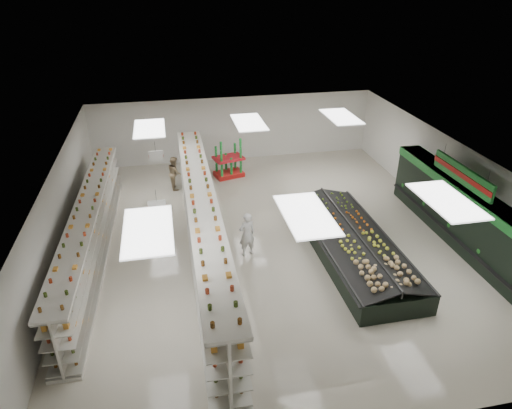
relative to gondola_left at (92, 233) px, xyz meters
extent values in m
plane|color=beige|center=(6.13, -0.13, -0.88)|extent=(16.00, 16.00, 0.00)
cube|color=white|center=(6.13, -0.13, 2.32)|extent=(14.00, 16.00, 0.02)
cube|color=white|center=(6.13, 7.87, 0.72)|extent=(14.00, 0.02, 3.20)
cube|color=white|center=(6.13, -8.13, 0.72)|extent=(14.00, 0.02, 3.20)
cube|color=white|center=(-0.87, -0.13, 0.72)|extent=(0.02, 16.00, 3.20)
cube|color=white|center=(13.13, -0.13, 0.72)|extent=(0.02, 16.00, 3.20)
cube|color=black|center=(12.68, -1.63, 0.22)|extent=(0.80, 8.00, 2.20)
cube|color=#207B2E|center=(12.66, -1.63, 1.17)|extent=(0.85, 8.00, 0.30)
cube|color=black|center=(12.43, -1.63, -0.33)|extent=(0.55, 7.80, 0.15)
cube|color=beige|center=(12.53, -1.63, 0.47)|extent=(0.45, 7.70, 0.03)
cube|color=beige|center=(12.53, -1.63, 0.77)|extent=(0.45, 7.70, 0.03)
cube|color=white|center=(2.33, -2.13, 1.87)|extent=(0.50, 0.06, 0.40)
cube|color=#AF1714|center=(2.33, -2.13, 1.87)|extent=(0.52, 0.02, 0.12)
cylinder|color=black|center=(2.33, -2.13, 2.17)|extent=(0.01, 0.01, 0.50)
cube|color=white|center=(2.33, 1.87, 1.87)|extent=(0.50, 0.06, 0.40)
cube|color=#AF1714|center=(2.33, 1.87, 1.87)|extent=(0.52, 0.02, 0.12)
cylinder|color=black|center=(2.33, 1.87, 2.17)|extent=(0.01, 0.01, 0.50)
cube|color=#207B2E|center=(12.38, -1.63, 1.77)|extent=(0.10, 3.20, 0.60)
cube|color=#AF1714|center=(12.32, -1.63, 1.77)|extent=(0.03, 3.20, 0.18)
cylinder|color=black|center=(12.38, -2.83, 2.17)|extent=(0.01, 0.01, 0.50)
cylinder|color=black|center=(12.38, -0.43, 2.17)|extent=(0.01, 0.01, 0.50)
cube|color=white|center=(0.00, 0.00, -0.82)|extent=(1.13, 11.06, 0.11)
cube|color=white|center=(0.00, 0.00, 0.04)|extent=(0.36, 11.04, 1.84)
cube|color=white|center=(0.00, 0.00, 1.00)|extent=(1.13, 11.06, 0.07)
cube|color=beige|center=(-0.21, 0.01, -0.71)|extent=(0.71, 10.96, 0.03)
cube|color=beige|center=(-0.21, 0.01, -0.31)|extent=(0.71, 10.96, 0.03)
cube|color=beige|center=(-0.21, 0.01, 0.09)|extent=(0.71, 10.96, 0.03)
cube|color=beige|center=(-0.21, 0.01, 0.49)|extent=(0.71, 10.96, 0.03)
cube|color=beige|center=(-0.21, 0.01, 0.90)|extent=(0.71, 10.96, 0.03)
cube|color=beige|center=(0.21, -0.01, -0.71)|extent=(0.71, 10.96, 0.03)
cube|color=beige|center=(0.21, -0.01, -0.31)|extent=(0.71, 10.96, 0.03)
cube|color=beige|center=(0.21, -0.01, 0.09)|extent=(0.71, 10.96, 0.03)
cube|color=beige|center=(0.21, -0.01, 0.49)|extent=(0.71, 10.96, 0.03)
cube|color=beige|center=(0.21, -0.01, 0.90)|extent=(0.71, 10.96, 0.03)
cube|color=white|center=(3.68, -0.70, -0.81)|extent=(1.08, 13.07, 0.13)
cube|color=white|center=(3.68, -0.70, 0.21)|extent=(0.16, 13.06, 2.18)
cube|color=white|center=(3.68, -0.70, 1.34)|extent=(1.08, 13.07, 0.09)
cube|color=beige|center=(3.43, -0.70, -0.68)|extent=(0.57, 12.96, 0.03)
cube|color=beige|center=(3.43, -0.70, -0.21)|extent=(0.57, 12.96, 0.03)
cube|color=beige|center=(3.43, -0.70, 0.27)|extent=(0.57, 12.96, 0.03)
cube|color=beige|center=(3.43, -0.70, 0.75)|extent=(0.57, 12.96, 0.03)
cube|color=beige|center=(3.43, -0.70, 1.22)|extent=(0.57, 12.96, 0.03)
cube|color=beige|center=(3.93, -0.70, -0.68)|extent=(0.57, 12.96, 0.03)
cube|color=beige|center=(3.93, -0.70, -0.21)|extent=(0.57, 12.96, 0.03)
cube|color=beige|center=(3.93, -0.70, 0.27)|extent=(0.57, 12.96, 0.03)
cube|color=beige|center=(3.93, -0.70, 0.75)|extent=(0.57, 12.96, 0.03)
cube|color=beige|center=(3.93, -0.70, 1.22)|extent=(0.57, 12.96, 0.03)
cube|color=black|center=(8.66, -1.75, -0.54)|extent=(2.37, 6.81, 0.68)
cube|color=#262626|center=(7.53, -1.76, -0.18)|extent=(0.10, 6.80, 0.06)
cube|color=#262626|center=(9.79, -1.74, -0.18)|extent=(0.10, 6.80, 0.06)
cube|color=black|center=(8.05, -1.75, -0.08)|extent=(1.29, 6.71, 0.35)
cube|color=black|center=(9.27, -1.75, -0.08)|extent=(1.29, 6.71, 0.35)
cube|color=#262626|center=(8.66, -1.75, 0.01)|extent=(0.09, 6.70, 0.24)
cube|color=#AF1714|center=(5.49, 5.72, -0.77)|extent=(1.47, 1.17, 0.21)
cube|color=red|center=(5.49, 5.72, 0.03)|extent=(1.53, 1.23, 0.11)
imported|color=white|center=(5.13, -0.98, -0.07)|extent=(0.67, 0.53, 1.61)
imported|color=#97775D|center=(2.97, 4.87, -0.13)|extent=(0.52, 0.77, 1.49)
camera|label=1|loc=(2.81, -13.95, 7.97)|focal=32.00mm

